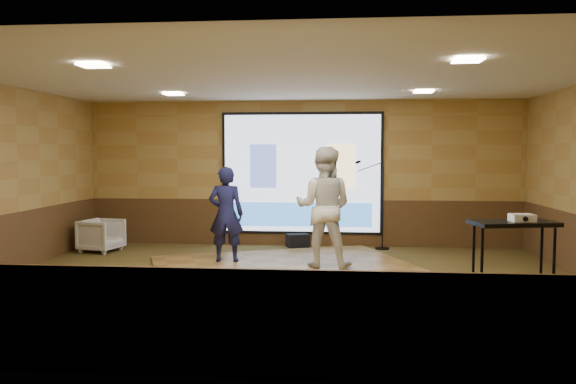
# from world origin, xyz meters

# --- Properties ---
(ground) EXTENTS (9.00, 9.00, 0.00)m
(ground) POSITION_xyz_m (0.00, 0.00, 0.00)
(ground) COLOR #313A1A
(ground) RESTS_ON ground
(room_shell) EXTENTS (9.04, 7.04, 3.02)m
(room_shell) POSITION_xyz_m (0.00, 0.00, 2.09)
(room_shell) COLOR #A78745
(room_shell) RESTS_ON ground
(wainscot_back) EXTENTS (9.00, 0.04, 0.95)m
(wainscot_back) POSITION_xyz_m (0.00, 3.48, 0.47)
(wainscot_back) COLOR #4B2F19
(wainscot_back) RESTS_ON ground
(wainscot_front) EXTENTS (9.00, 0.04, 0.95)m
(wainscot_front) POSITION_xyz_m (0.00, -3.48, 0.47)
(wainscot_front) COLOR #4B2F19
(wainscot_front) RESTS_ON ground
(projector_screen) EXTENTS (3.32, 0.06, 2.52)m
(projector_screen) POSITION_xyz_m (0.00, 3.44, 1.47)
(projector_screen) COLOR black
(projector_screen) RESTS_ON room_shell
(downlight_nw) EXTENTS (0.32, 0.32, 0.02)m
(downlight_nw) POSITION_xyz_m (-2.20, 1.80, 2.97)
(downlight_nw) COLOR #FFEEBF
(downlight_nw) RESTS_ON room_shell
(downlight_ne) EXTENTS (0.32, 0.32, 0.02)m
(downlight_ne) POSITION_xyz_m (2.20, 1.80, 2.97)
(downlight_ne) COLOR #FFEEBF
(downlight_ne) RESTS_ON room_shell
(downlight_sw) EXTENTS (0.32, 0.32, 0.02)m
(downlight_sw) POSITION_xyz_m (-2.20, -1.50, 2.97)
(downlight_sw) COLOR #FFEEBF
(downlight_sw) RESTS_ON room_shell
(downlight_se) EXTENTS (0.32, 0.32, 0.02)m
(downlight_se) POSITION_xyz_m (2.20, -1.50, 2.97)
(downlight_se) COLOR #FFEEBF
(downlight_se) RESTS_ON room_shell
(dance_floor) EXTENTS (5.13, 4.58, 0.03)m
(dance_floor) POSITION_xyz_m (-0.12, 1.13, 0.02)
(dance_floor) COLOR olive
(dance_floor) RESTS_ON ground
(player_left) EXTENTS (0.62, 0.43, 1.66)m
(player_left) POSITION_xyz_m (-1.19, 1.47, 0.86)
(player_left) COLOR #14163F
(player_left) RESTS_ON dance_floor
(player_right) EXTENTS (1.07, 0.89, 1.99)m
(player_right) POSITION_xyz_m (0.51, 1.17, 1.03)
(player_right) COLOR beige
(player_right) RESTS_ON dance_floor
(av_table) EXTENTS (1.02, 0.53, 1.07)m
(av_table) POSITION_xyz_m (2.94, -0.88, 0.77)
(av_table) COLOR black
(av_table) RESTS_ON ground
(projector) EXTENTS (0.29, 0.25, 0.09)m
(projector) POSITION_xyz_m (3.03, -0.92, 1.12)
(projector) COLOR white
(projector) RESTS_ON av_table
(mic_stand) EXTENTS (0.70, 0.29, 1.78)m
(mic_stand) POSITION_xyz_m (1.58, 3.17, 0.49)
(mic_stand) COLOR black
(mic_stand) RESTS_ON ground
(banquet_chair) EXTENTS (0.84, 0.83, 0.64)m
(banquet_chair) POSITION_xyz_m (-3.84, 2.37, 0.32)
(banquet_chair) COLOR gray
(banquet_chair) RESTS_ON ground
(duffel_bag) EXTENTS (0.51, 0.43, 0.27)m
(duffel_bag) POSITION_xyz_m (-0.07, 3.25, 0.13)
(duffel_bag) COLOR black
(duffel_bag) RESTS_ON ground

